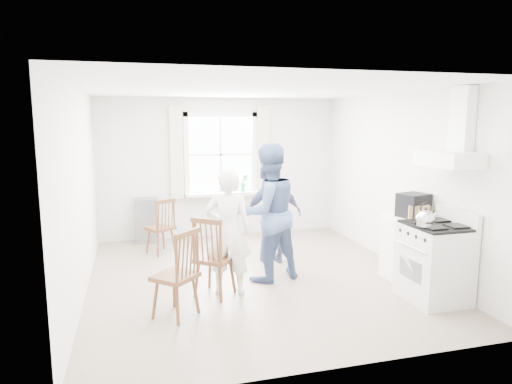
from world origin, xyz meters
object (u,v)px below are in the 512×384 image
low_cabinet (406,248)px  windsor_chair_a (164,221)px  gas_stove (434,262)px  windsor_chair_b (210,249)px  windsor_chair_c (183,264)px  person_mid (268,213)px  stereo_stack (413,205)px  person_right (273,214)px  person_left (228,232)px

low_cabinet → windsor_chair_a: bearing=146.1°
gas_stove → low_cabinet: 0.70m
low_cabinet → gas_stove: bearing=-95.7°
windsor_chair_b → windsor_chair_c: windsor_chair_b is taller
windsor_chair_b → windsor_chair_c: 0.64m
gas_stove → windsor_chair_b: bearing=163.7°
gas_stove → low_cabinet: gas_stove is taller
windsor_chair_b → person_mid: 1.04m
stereo_stack → person_right: (-1.57, 1.29, -0.30)m
stereo_stack → person_left: (-2.50, 0.22, -0.26)m
windsor_chair_c → person_mid: (1.27, 0.97, 0.32)m
windsor_chair_c → person_left: person_left is taller
gas_stove → windsor_chair_a: 4.16m
windsor_chair_a → stereo_stack: bearing=-34.2°
low_cabinet → windsor_chair_a: 3.78m
gas_stove → person_left: (-2.39, 0.87, 0.32)m
person_right → person_left: bearing=52.3°
low_cabinet → person_left: bearing=176.0°
person_left → windsor_chair_b: bearing=41.5°
person_mid → low_cabinet: bearing=148.1°
low_cabinet → windsor_chair_c: (-3.10, -0.44, 0.18)m
person_left → person_mid: bearing=-129.8°
windsor_chair_a → windsor_chair_c: size_ratio=0.91×
gas_stove → person_left: size_ratio=0.70×
gas_stove → person_right: (-1.46, 1.94, 0.28)m
stereo_stack → windsor_chair_b: (-2.75, 0.12, -0.43)m
low_cabinet → stereo_stack: (0.04, -0.05, 0.61)m
person_right → windsor_chair_a: bearing=-25.3°
windsor_chair_b → person_right: person_right is taller
windsor_chair_b → person_right: bearing=44.7°
person_left → person_mid: (0.62, 0.36, 0.14)m
windsor_chair_c → gas_stove: bearing=-5.0°
windsor_chair_c → person_left: 0.90m
stereo_stack → person_mid: size_ratio=0.23×
gas_stove → person_mid: 2.20m
person_left → person_mid: 0.74m
person_mid → windsor_chair_c: bearing=21.9°
low_cabinet → windsor_chair_a: (-3.13, 2.11, 0.12)m
stereo_stack → windsor_chair_a: 3.87m
person_right → windsor_chair_c: bearing=50.1°
person_left → person_right: (0.93, 1.07, -0.04)m
windsor_chair_b → person_left: size_ratio=0.64×
windsor_chair_a → windsor_chair_b: windsor_chair_b is taller
stereo_stack → gas_stove: bearing=-99.7°
windsor_chair_a → person_right: bearing=-28.5°
person_right → stereo_stack: bearing=143.9°
gas_stove → windsor_chair_c: (-3.03, 0.26, 0.14)m
windsor_chair_a → person_mid: bearing=-50.4°
gas_stove → low_cabinet: size_ratio=1.24×
person_mid → gas_stove: bearing=129.4°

